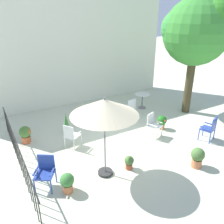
{
  "coord_description": "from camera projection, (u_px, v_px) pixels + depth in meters",
  "views": [
    {
      "loc": [
        -3.93,
        -6.43,
        4.38
      ],
      "look_at": [
        0.0,
        0.34,
        0.98
      ],
      "focal_mm": 36.85,
      "sensor_mm": 36.0,
      "label": 1
    }
  ],
  "objects": [
    {
      "name": "patio_chair_2",
      "position": [
        210.0,
        127.0,
        8.34
      ],
      "size": [
        0.59,
        0.58,
        0.95
      ],
      "color": "#30479C",
      "rests_on": "ground"
    },
    {
      "name": "shade_tree",
      "position": [
        196.0,
        32.0,
        9.66
      ],
      "size": [
        2.94,
        2.8,
        5.03
      ],
      "color": "#443B23",
      "rests_on": "ground"
    },
    {
      "name": "patio_chair_0",
      "position": [
        45.0,
        170.0,
        6.14
      ],
      "size": [
        0.66,
        0.67,
        0.9
      ],
      "color": "#294298",
      "rests_on": "ground"
    },
    {
      "name": "patio_chair_1",
      "position": [
        129.0,
        107.0,
        10.21
      ],
      "size": [
        0.59,
        0.59,
        0.91
      ],
      "color": "silver",
      "rests_on": "ground"
    },
    {
      "name": "terrace_railing",
      "position": [
        17.0,
        149.0,
        6.8
      ],
      "size": [
        0.03,
        5.68,
        1.01
      ],
      "color": "black",
      "rests_on": "ground"
    },
    {
      "name": "cafe_table_0",
      "position": [
        142.0,
        98.0,
        11.27
      ],
      "size": [
        0.71,
        0.71,
        0.74
      ],
      "color": "white",
      "rests_on": "ground"
    },
    {
      "name": "potted_plant_4",
      "position": [
        129.0,
        162.0,
        6.92
      ],
      "size": [
        0.29,
        0.29,
        0.44
      ],
      "color": "#A0482D",
      "rests_on": "ground"
    },
    {
      "name": "patio_umbrella_0",
      "position": [
        104.0,
        108.0,
        5.96
      ],
      "size": [
        1.83,
        1.83,
        2.4
      ],
      "color": "#2D2D2D",
      "rests_on": "ground"
    },
    {
      "name": "patio_chair_4",
      "position": [
        153.0,
        124.0,
        8.62
      ],
      "size": [
        0.58,
        0.59,
        0.93
      ],
      "color": "silver",
      "rests_on": "ground"
    },
    {
      "name": "potted_plant_0",
      "position": [
        67.0,
        124.0,
        8.89
      ],
      "size": [
        0.22,
        0.22,
        0.87
      ],
      "color": "brown",
      "rests_on": "ground"
    },
    {
      "name": "potted_plant_3",
      "position": [
        25.0,
        134.0,
        8.28
      ],
      "size": [
        0.42,
        0.42,
        0.64
      ],
      "color": "#D06438",
      "rests_on": "ground"
    },
    {
      "name": "potted_plant_5",
      "position": [
        197.0,
        157.0,
        6.97
      ],
      "size": [
        0.41,
        0.41,
        0.65
      ],
      "color": "#C67349",
      "rests_on": "ground"
    },
    {
      "name": "potted_plant_2",
      "position": [
        67.0,
        182.0,
        5.98
      ],
      "size": [
        0.37,
        0.37,
        0.57
      ],
      "color": "#C87546",
      "rests_on": "ground"
    },
    {
      "name": "patio_chair_3",
      "position": [
        71.0,
        135.0,
        7.91
      ],
      "size": [
        0.61,
        0.61,
        0.89
      ],
      "color": "silver",
      "rests_on": "ground"
    },
    {
      "name": "potted_plant_1",
      "position": [
        162.0,
        121.0,
        9.29
      ],
      "size": [
        0.38,
        0.39,
        0.57
      ],
      "color": "#C3743C",
      "rests_on": "ground"
    },
    {
      "name": "villa_facade",
      "position": [
        69.0,
        50.0,
        11.12
      ],
      "size": [
        10.6,
        0.3,
        5.4
      ],
      "primitive_type": "cube",
      "color": "#EAE8CC",
      "rests_on": "ground"
    },
    {
      "name": "ground_plane",
      "position": [
        116.0,
        139.0,
        8.66
      ],
      "size": [
        60.0,
        60.0,
        0.0
      ],
      "primitive_type": "plane",
      "color": "beige"
    }
  ]
}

